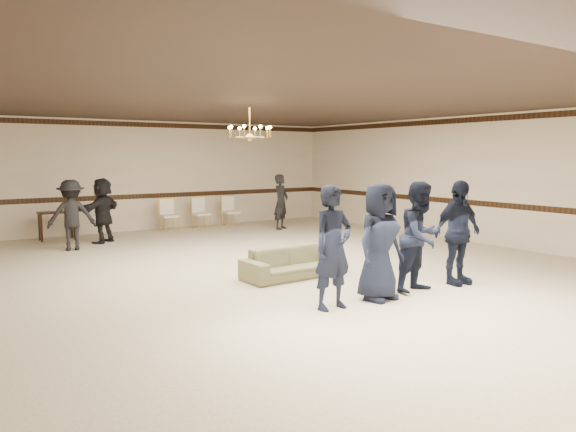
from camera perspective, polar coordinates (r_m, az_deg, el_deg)
name	(u,v)px	position (r m, az deg, el deg)	size (l,w,h in m)	color
room	(277,187)	(10.26, -1.20, 3.06)	(12.01, 14.01, 3.21)	beige
chair_rail	(149,196)	(16.59, -14.36, 2.05)	(12.00, 0.02, 0.14)	black
crown_molding	(147,125)	(16.57, -14.56, 9.24)	(12.00, 0.02, 0.14)	black
chandelier	(250,121)	(11.11, -4.05, 9.88)	(0.94, 0.94, 0.89)	#B98F3B
boy_a	(333,247)	(7.76, 4.72, -3.31)	(0.65, 0.43, 1.78)	black
boy_b	(380,242)	(8.34, 9.56, -2.69)	(0.87, 0.57, 1.78)	black
boy_c	(421,237)	(8.98, 13.74, -2.15)	(0.86, 0.67, 1.78)	black
boy_d	(458,233)	(9.66, 17.34, -1.67)	(1.04, 0.43, 1.78)	black
settee	(292,263)	(9.82, 0.44, -4.90)	(1.86, 0.73, 0.54)	#626241
adult_left	(71,215)	(13.54, -21.74, 0.09)	(1.06, 0.61, 1.64)	black
adult_mid	(103,210)	(14.43, -18.84, 0.56)	(1.52, 0.48, 1.64)	black
adult_right	(281,202)	(16.16, -0.72, 1.49)	(0.60, 0.39, 1.64)	black
banquet_chair_left	(169,216)	(15.99, -12.33, 0.04)	(0.46, 0.46, 0.94)	beige
banquet_chair_mid	(201,214)	(16.38, -9.08, 0.26)	(0.46, 0.46, 0.94)	beige
banquet_chair_right	(231,212)	(16.83, -5.99, 0.46)	(0.46, 0.46, 0.94)	beige
console_table	(57,226)	(15.36, -23.06, -0.94)	(0.89, 0.38, 0.75)	black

